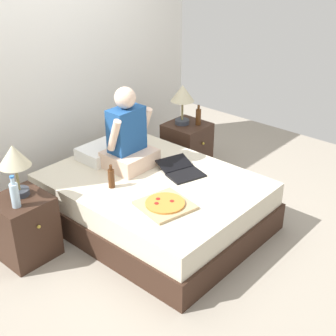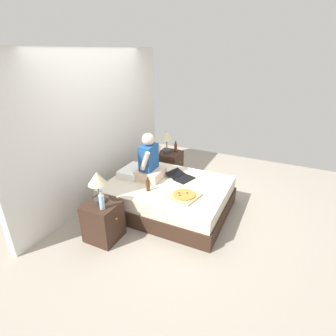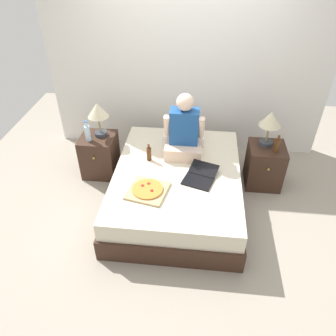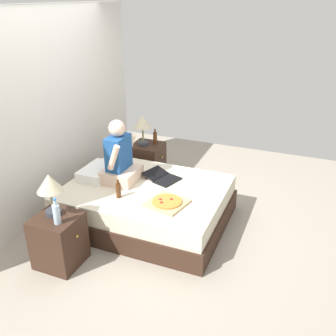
{
  "view_description": "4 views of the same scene",
  "coord_description": "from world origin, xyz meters",
  "px_view_note": "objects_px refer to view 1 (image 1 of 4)",
  "views": [
    {
      "loc": [
        -2.72,
        -2.58,
        2.53
      ],
      "look_at": [
        -0.08,
        -0.24,
        0.7
      ],
      "focal_mm": 50.0,
      "sensor_mm": 36.0,
      "label": 1
    },
    {
      "loc": [
        -3.4,
        -1.64,
        2.46
      ],
      "look_at": [
        0.07,
        0.04,
        0.71
      ],
      "focal_mm": 28.0,
      "sensor_mm": 36.0,
      "label": 2
    },
    {
      "loc": [
        0.21,
        -2.98,
        2.78
      ],
      "look_at": [
        -0.08,
        -0.24,
        0.69
      ],
      "focal_mm": 35.0,
      "sensor_mm": 36.0,
      "label": 3
    },
    {
      "loc": [
        -3.6,
        -1.77,
        2.6
      ],
      "look_at": [
        0.11,
        -0.24,
        0.72
      ],
      "focal_mm": 40.0,
      "sensor_mm": 36.0,
      "label": 4
    }
  ],
  "objects_px": {
    "bed": "(154,202)",
    "lamp_on_left_nightstand": "(14,159)",
    "pizza_box": "(165,205)",
    "beer_bottle_on_bed": "(111,178)",
    "nightstand_left": "(24,227)",
    "nightstand_right": "(187,147)",
    "water_bottle": "(15,194)",
    "beer_bottle": "(198,117)",
    "person_seated": "(128,138)",
    "laptop": "(182,171)",
    "lamp_on_right_nightstand": "(183,96)"
  },
  "relations": [
    {
      "from": "nightstand_left",
      "to": "lamp_on_left_nightstand",
      "type": "relative_size",
      "value": 1.25
    },
    {
      "from": "beer_bottle_on_bed",
      "to": "nightstand_left",
      "type": "bearing_deg",
      "value": 156.51
    },
    {
      "from": "nightstand_right",
      "to": "lamp_on_right_nightstand",
      "type": "distance_m",
      "value": 0.61
    },
    {
      "from": "bed",
      "to": "water_bottle",
      "type": "xyz_separation_m",
      "value": [
        -1.16,
        0.4,
        0.44
      ]
    },
    {
      "from": "pizza_box",
      "to": "beer_bottle_on_bed",
      "type": "height_order",
      "value": "beer_bottle_on_bed"
    },
    {
      "from": "beer_bottle",
      "to": "beer_bottle_on_bed",
      "type": "bearing_deg",
      "value": -171.88
    },
    {
      "from": "laptop",
      "to": "bed",
      "type": "bearing_deg",
      "value": 154.75
    },
    {
      "from": "laptop",
      "to": "nightstand_left",
      "type": "bearing_deg",
      "value": 155.49
    },
    {
      "from": "person_seated",
      "to": "beer_bottle_on_bed",
      "type": "height_order",
      "value": "person_seated"
    },
    {
      "from": "lamp_on_right_nightstand",
      "to": "beer_bottle",
      "type": "relative_size",
      "value": 1.96
    },
    {
      "from": "pizza_box",
      "to": "beer_bottle_on_bed",
      "type": "bearing_deg",
      "value": 97.13
    },
    {
      "from": "nightstand_left",
      "to": "nightstand_right",
      "type": "bearing_deg",
      "value": 0.0
    },
    {
      "from": "water_bottle",
      "to": "beer_bottle",
      "type": "height_order",
      "value": "water_bottle"
    },
    {
      "from": "bed",
      "to": "pizza_box",
      "type": "bearing_deg",
      "value": -125.63
    },
    {
      "from": "lamp_on_left_nightstand",
      "to": "lamp_on_right_nightstand",
      "type": "bearing_deg",
      "value": 0.0
    },
    {
      "from": "bed",
      "to": "lamp_on_left_nightstand",
      "type": "distance_m",
      "value": 1.34
    },
    {
      "from": "water_bottle",
      "to": "pizza_box",
      "type": "relative_size",
      "value": 0.58
    },
    {
      "from": "lamp_on_right_nightstand",
      "to": "beer_bottle_on_bed",
      "type": "xyz_separation_m",
      "value": [
        -1.4,
        -0.36,
        -0.32
      ]
    },
    {
      "from": "nightstand_left",
      "to": "water_bottle",
      "type": "distance_m",
      "value": 0.41
    },
    {
      "from": "person_seated",
      "to": "pizza_box",
      "type": "bearing_deg",
      "value": -113.3
    },
    {
      "from": "lamp_on_left_nightstand",
      "to": "pizza_box",
      "type": "height_order",
      "value": "lamp_on_left_nightstand"
    },
    {
      "from": "beer_bottle",
      "to": "pizza_box",
      "type": "bearing_deg",
      "value": -151.32
    },
    {
      "from": "bed",
      "to": "nightstand_right",
      "type": "distance_m",
      "value": 1.18
    },
    {
      "from": "beer_bottle",
      "to": "lamp_on_right_nightstand",
      "type": "bearing_deg",
      "value": 123.69
    },
    {
      "from": "lamp_on_left_nightstand",
      "to": "laptop",
      "type": "relative_size",
      "value": 0.92
    },
    {
      "from": "water_bottle",
      "to": "bed",
      "type": "bearing_deg",
      "value": -18.94
    },
    {
      "from": "water_bottle",
      "to": "person_seated",
      "type": "bearing_deg",
      "value": -1.64
    },
    {
      "from": "beer_bottle",
      "to": "beer_bottle_on_bed",
      "type": "height_order",
      "value": "beer_bottle"
    },
    {
      "from": "water_bottle",
      "to": "pizza_box",
      "type": "bearing_deg",
      "value": -42.22
    },
    {
      "from": "pizza_box",
      "to": "nightstand_left",
      "type": "bearing_deg",
      "value": 131.97
    },
    {
      "from": "water_bottle",
      "to": "pizza_box",
      "type": "height_order",
      "value": "water_bottle"
    },
    {
      "from": "bed",
      "to": "beer_bottle",
      "type": "height_order",
      "value": "beer_bottle"
    },
    {
      "from": "lamp_on_right_nightstand",
      "to": "beer_bottle",
      "type": "distance_m",
      "value": 0.29
    },
    {
      "from": "water_bottle",
      "to": "beer_bottle",
      "type": "distance_m",
      "value": 2.31
    },
    {
      "from": "lamp_on_right_nightstand",
      "to": "pizza_box",
      "type": "bearing_deg",
      "value": -144.98
    },
    {
      "from": "nightstand_left",
      "to": "beer_bottle",
      "type": "distance_m",
      "value": 2.26
    },
    {
      "from": "nightstand_right",
      "to": "laptop",
      "type": "height_order",
      "value": "nightstand_right"
    },
    {
      "from": "nightstand_left",
      "to": "beer_bottle_on_bed",
      "type": "relative_size",
      "value": 2.55
    },
    {
      "from": "nightstand_left",
      "to": "lamp_on_right_nightstand",
      "type": "distance_m",
      "value": 2.21
    },
    {
      "from": "bed",
      "to": "lamp_on_right_nightstand",
      "type": "xyz_separation_m",
      "value": [
        1.05,
        0.54,
        0.65
      ]
    },
    {
      "from": "beer_bottle",
      "to": "laptop",
      "type": "height_order",
      "value": "beer_bottle"
    },
    {
      "from": "bed",
      "to": "laptop",
      "type": "xyz_separation_m",
      "value": [
        0.26,
        -0.12,
        0.26
      ]
    },
    {
      "from": "laptop",
      "to": "beer_bottle_on_bed",
      "type": "relative_size",
      "value": 2.23
    },
    {
      "from": "bed",
      "to": "beer_bottle",
      "type": "bearing_deg",
      "value": 18.65
    },
    {
      "from": "beer_bottle",
      "to": "beer_bottle_on_bed",
      "type": "relative_size",
      "value": 1.05
    },
    {
      "from": "nightstand_right",
      "to": "beer_bottle",
      "type": "height_order",
      "value": "beer_bottle"
    },
    {
      "from": "lamp_on_left_nightstand",
      "to": "nightstand_right",
      "type": "height_order",
      "value": "lamp_on_left_nightstand"
    },
    {
      "from": "nightstand_left",
      "to": "lamp_on_left_nightstand",
      "type": "xyz_separation_m",
      "value": [
        0.04,
        0.05,
        0.61
      ]
    },
    {
      "from": "water_bottle",
      "to": "nightstand_right",
      "type": "bearing_deg",
      "value": 2.3
    },
    {
      "from": "beer_bottle",
      "to": "laptop",
      "type": "xyz_separation_m",
      "value": [
        -0.89,
        -0.51,
        -0.16
      ]
    }
  ]
}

